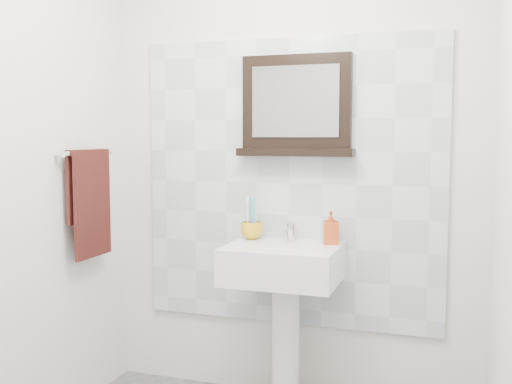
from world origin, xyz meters
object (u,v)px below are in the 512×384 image
at_px(framed_mirror, 296,108).
at_px(pedestal_sink, 283,281).
at_px(toothbrush_cup, 252,230).
at_px(soap_dispenser, 331,227).
at_px(hand_towel, 90,195).

bearing_deg(framed_mirror, pedestal_sink, -93.47).
bearing_deg(toothbrush_cup, framed_mirror, 18.29).
bearing_deg(soap_dispenser, hand_towel, 178.75).
height_order(framed_mirror, hand_towel, framed_mirror).
xyz_separation_m(pedestal_sink, framed_mirror, (0.01, 0.19, 0.86)).
height_order(soap_dispenser, framed_mirror, framed_mirror).
height_order(toothbrush_cup, soap_dispenser, soap_dispenser).
relative_size(soap_dispenser, framed_mirror, 0.27).
distance_m(soap_dispenser, hand_towel, 1.23).
distance_m(pedestal_sink, toothbrush_cup, 0.33).
relative_size(pedestal_sink, soap_dispenser, 5.78).
relative_size(framed_mirror, hand_towel, 1.10).
height_order(toothbrush_cup, framed_mirror, framed_mirror).
xyz_separation_m(soap_dispenser, framed_mirror, (-0.20, 0.08, 0.59)).
relative_size(soap_dispenser, hand_towel, 0.30).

